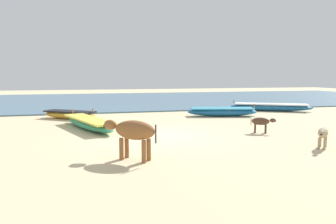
{
  "coord_description": "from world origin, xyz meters",
  "views": [
    {
      "loc": [
        -2.46,
        -10.97,
        2.22
      ],
      "look_at": [
        0.94,
        2.33,
        0.6
      ],
      "focal_mm": 32.9,
      "sensor_mm": 36.0,
      "label": 1
    }
  ],
  "objects_px": {
    "fishing_boat_3": "(222,112)",
    "calf_far_dun": "(323,134)",
    "fishing_boat_0": "(271,107)",
    "fishing_boat_5": "(89,123)",
    "fishing_boat_4": "(70,114)",
    "cow_adult_brown": "(133,132)",
    "calf_near_dark": "(261,122)"
  },
  "relations": [
    {
      "from": "fishing_boat_0",
      "to": "fishing_boat_3",
      "type": "distance_m",
      "value": 4.33
    },
    {
      "from": "fishing_boat_3",
      "to": "fishing_boat_4",
      "type": "bearing_deg",
      "value": -173.09
    },
    {
      "from": "fishing_boat_0",
      "to": "calf_near_dark",
      "type": "height_order",
      "value": "fishing_boat_0"
    },
    {
      "from": "cow_adult_brown",
      "to": "calf_near_dark",
      "type": "distance_m",
      "value": 5.98
    },
    {
      "from": "fishing_boat_0",
      "to": "cow_adult_brown",
      "type": "height_order",
      "value": "cow_adult_brown"
    },
    {
      "from": "fishing_boat_4",
      "to": "cow_adult_brown",
      "type": "relative_size",
      "value": 2.13
    },
    {
      "from": "cow_adult_brown",
      "to": "calf_far_dun",
      "type": "xyz_separation_m",
      "value": [
        5.82,
        -0.13,
        -0.31
      ]
    },
    {
      "from": "fishing_boat_5",
      "to": "calf_near_dark",
      "type": "distance_m",
      "value": 7.03
    },
    {
      "from": "fishing_boat_3",
      "to": "calf_far_dun",
      "type": "relative_size",
      "value": 4.87
    },
    {
      "from": "fishing_boat_0",
      "to": "fishing_boat_5",
      "type": "xyz_separation_m",
      "value": [
        -11.19,
        -3.98,
        -0.01
      ]
    },
    {
      "from": "fishing_boat_0",
      "to": "fishing_boat_3",
      "type": "xyz_separation_m",
      "value": [
        -4.03,
        -1.57,
        -0.0
      ]
    },
    {
      "from": "fishing_boat_3",
      "to": "fishing_boat_4",
      "type": "xyz_separation_m",
      "value": [
        -8.12,
        0.94,
        -0.02
      ]
    },
    {
      "from": "fishing_boat_5",
      "to": "calf_far_dun",
      "type": "relative_size",
      "value": 5.52
    },
    {
      "from": "fishing_boat_0",
      "to": "calf_far_dun",
      "type": "xyz_separation_m",
      "value": [
        -4.23,
        -9.39,
        0.2
      ]
    },
    {
      "from": "fishing_boat_4",
      "to": "calf_near_dark",
      "type": "height_order",
      "value": "fishing_boat_4"
    },
    {
      "from": "fishing_boat_3",
      "to": "fishing_boat_5",
      "type": "distance_m",
      "value": 7.55
    },
    {
      "from": "fishing_boat_4",
      "to": "calf_far_dun",
      "type": "xyz_separation_m",
      "value": [
        7.92,
        -8.75,
        0.23
      ]
    },
    {
      "from": "fishing_boat_3",
      "to": "calf_far_dun",
      "type": "bearing_deg",
      "value": -78.0
    },
    {
      "from": "fishing_boat_0",
      "to": "calf_near_dark",
      "type": "xyz_separation_m",
      "value": [
        -4.68,
        -6.66,
        0.18
      ]
    },
    {
      "from": "fishing_boat_5",
      "to": "calf_near_dark",
      "type": "height_order",
      "value": "fishing_boat_5"
    },
    {
      "from": "cow_adult_brown",
      "to": "calf_far_dun",
      "type": "height_order",
      "value": "cow_adult_brown"
    },
    {
      "from": "calf_near_dark",
      "to": "fishing_boat_3",
      "type": "bearing_deg",
      "value": 110.8
    },
    {
      "from": "fishing_boat_4",
      "to": "fishing_boat_5",
      "type": "relative_size",
      "value": 0.67
    },
    {
      "from": "fishing_boat_3",
      "to": "fishing_boat_4",
      "type": "height_order",
      "value": "fishing_boat_3"
    },
    {
      "from": "cow_adult_brown",
      "to": "fishing_boat_0",
      "type": "bearing_deg",
      "value": -97.45
    },
    {
      "from": "fishing_boat_3",
      "to": "calf_near_dark",
      "type": "relative_size",
      "value": 4.47
    },
    {
      "from": "fishing_boat_5",
      "to": "cow_adult_brown",
      "type": "xyz_separation_m",
      "value": [
        1.13,
        -5.28,
        0.52
      ]
    },
    {
      "from": "fishing_boat_5",
      "to": "fishing_boat_3",
      "type": "bearing_deg",
      "value": -92.23
    },
    {
      "from": "fishing_boat_0",
      "to": "cow_adult_brown",
      "type": "xyz_separation_m",
      "value": [
        -10.05,
        -9.26,
        0.51
      ]
    },
    {
      "from": "fishing_boat_4",
      "to": "fishing_boat_5",
      "type": "height_order",
      "value": "fishing_boat_5"
    },
    {
      "from": "calf_far_dun",
      "to": "cow_adult_brown",
      "type": "bearing_deg",
      "value": -45.81
    },
    {
      "from": "fishing_boat_4",
      "to": "cow_adult_brown",
      "type": "bearing_deg",
      "value": -40.21
    }
  ]
}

